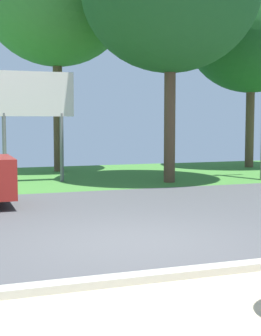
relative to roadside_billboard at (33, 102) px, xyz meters
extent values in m
cube|color=#4C4C4F|center=(0.30, -6.50, -2.60)|extent=(40.00, 8.00, 0.10)
cube|color=#427F33|center=(0.30, 1.50, -2.60)|extent=(40.00, 8.00, 0.10)
cube|color=#B2AD9E|center=(0.30, -10.50, -2.50)|extent=(40.00, 0.24, 0.10)
cylinder|color=slate|center=(-0.90, 0.00, -1.45)|extent=(0.12, 0.12, 2.20)
cylinder|color=slate|center=(0.90, 0.00, -1.45)|extent=(0.12, 0.12, 2.20)
cube|color=silver|center=(0.00, 0.00, 0.25)|extent=(2.60, 0.10, 1.40)
cylinder|color=brown|center=(1.47, 3.44, -0.14)|extent=(0.36, 0.36, 4.82)
cylinder|color=brown|center=(9.49, 2.52, -0.61)|extent=(0.36, 0.36, 3.88)
ellipsoid|color=#1E5623|center=(9.49, 2.52, 3.06)|extent=(5.42, 5.42, 4.92)
cylinder|color=brown|center=(4.12, -1.28, -0.43)|extent=(0.36, 0.36, 4.23)
camera|label=1|loc=(-2.40, -16.13, -0.61)|focal=54.27mm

